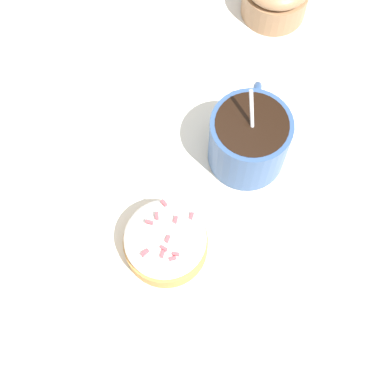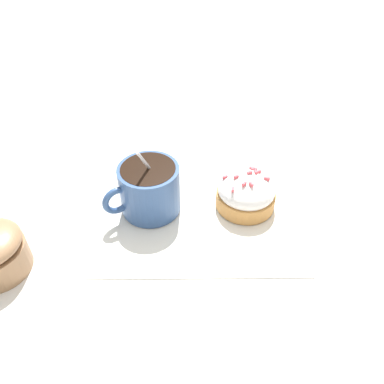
{
  "view_description": "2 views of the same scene",
  "coord_description": "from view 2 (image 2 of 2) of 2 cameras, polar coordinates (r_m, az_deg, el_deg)",
  "views": [
    {
      "loc": [
        -0.17,
        -0.13,
        0.54
      ],
      "look_at": [
        -0.02,
        0.01,
        0.04
      ],
      "focal_mm": 50.0,
      "sensor_mm": 36.0,
      "label": 1
    },
    {
      "loc": [
        0.01,
        0.41,
        0.39
      ],
      "look_at": [
        0.01,
        0.01,
        0.04
      ],
      "focal_mm": 35.0,
      "sensor_mm": 36.0,
      "label": 2
    }
  ],
  "objects": [
    {
      "name": "coffee_cup",
      "position": [
        0.53,
        -6.61,
        0.7
      ],
      "size": [
        0.11,
        0.09,
        0.11
      ],
      "color": "#335184",
      "rests_on": "paper_napkin"
    },
    {
      "name": "ground_plane",
      "position": [
        0.56,
        0.96,
        -2.12
      ],
      "size": [
        3.0,
        3.0,
        0.0
      ],
      "primitive_type": "plane",
      "color": "silver"
    },
    {
      "name": "frosted_pastry",
      "position": [
        0.55,
        8.28,
        -0.27
      ],
      "size": [
        0.09,
        0.09,
        0.06
      ],
      "color": "#C18442",
      "rests_on": "paper_napkin"
    },
    {
      "name": "paper_napkin",
      "position": [
        0.56,
        0.96,
        -2.01
      ],
      "size": [
        0.29,
        0.27,
        0.0
      ],
      "color": "white",
      "rests_on": "ground_plane"
    }
  ]
}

